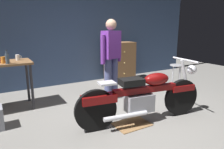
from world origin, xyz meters
TOP-DOWN VIEW (x-y plane):
  - ground_plane at (0.00, 0.00)m, footprint 12.00×12.00m
  - back_wall at (0.00, 2.80)m, footprint 8.00×0.12m
  - motorcycle at (0.16, -0.09)m, footprint 2.17×0.66m
  - person_standing at (0.28, 1.15)m, footprint 0.55×0.32m
  - shop_stool at (1.90, 0.82)m, footprint 0.32×0.32m
  - wooden_dresser at (1.24, 2.30)m, footprint 0.80×0.47m
  - drip_tray at (-0.05, -0.08)m, footprint 0.56×0.40m
  - mug_white_ceramic at (-1.43, 1.70)m, footprint 0.11×0.07m
  - mug_orange_travel at (-1.68, 1.48)m, footprint 0.12×0.08m
  - bottle at (-1.63, 1.37)m, footprint 0.06×0.06m

SIDE VIEW (x-z plane):
  - ground_plane at x=0.00m, z-range 0.00..0.00m
  - drip_tray at x=-0.05m, z-range 0.00..0.01m
  - motorcycle at x=0.16m, z-range -0.05..0.95m
  - shop_stool at x=1.90m, z-range 0.18..0.82m
  - wooden_dresser at x=1.24m, z-range 0.00..1.10m
  - person_standing at x=0.28m, z-range 0.09..1.76m
  - mug_white_ceramic at x=-1.43m, z-range 0.90..1.01m
  - mug_orange_travel at x=-1.68m, z-range 0.90..1.01m
  - bottle at x=-1.63m, z-range 0.88..1.12m
  - back_wall at x=0.00m, z-range 0.00..3.10m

